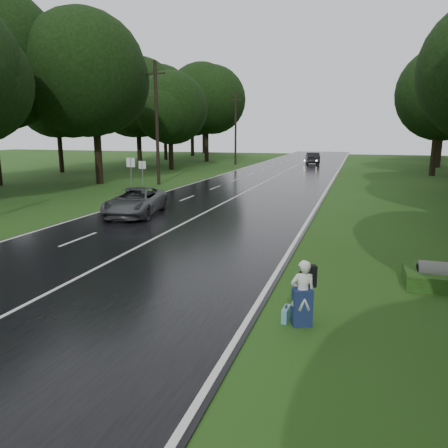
{
  "coord_description": "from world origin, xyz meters",
  "views": [
    {
      "loc": [
        8.13,
        -12.72,
        4.47
      ],
      "look_at": [
        3.43,
        2.11,
        1.1
      ],
      "focal_mm": 34.02,
      "sensor_mm": 36.0,
      "label": 1
    }
  ],
  "objects": [
    {
      "name": "tree_right_f",
      "position": [
        17.78,
        48.38,
        0.0
      ],
      "size": [
        9.63,
        9.63,
        15.04
      ],
      "primitive_type": null,
      "color": "black",
      "rests_on": "ground"
    },
    {
      "name": "ground",
      "position": [
        0.0,
        0.0,
        0.0
      ],
      "size": [
        160.0,
        160.0,
        0.0
      ],
      "primitive_type": "plane",
      "color": "#244A15",
      "rests_on": "ground"
    },
    {
      "name": "culvert",
      "position": [
        10.74,
        0.59,
        0.0
      ],
      "size": [
        1.48,
        0.74,
        0.74
      ],
      "primitive_type": "cylinder",
      "rotation": [
        0.0,
        1.57,
        0.0
      ],
      "color": "slate",
      "rests_on": "ground"
    },
    {
      "name": "tree_left_d",
      "position": [
        -13.78,
        19.81,
        0.0
      ],
      "size": [
        10.23,
        10.23,
        15.99
      ],
      "primitive_type": null,
      "color": "black",
      "rests_on": "ground"
    },
    {
      "name": "road_sign_b",
      "position": [
        -7.2,
        15.56,
        0.0
      ],
      "size": [
        0.57,
        0.1,
        2.39
      ],
      "primitive_type": null,
      "color": "white",
      "rests_on": "ground"
    },
    {
      "name": "utility_pole_mid",
      "position": [
        -8.5,
        20.82,
        0.0
      ],
      "size": [
        1.8,
        0.28,
        10.26
      ],
      "primitive_type": null,
      "color": "black",
      "rests_on": "ground"
    },
    {
      "name": "hitchhiker",
      "position": [
        7.07,
        -3.27,
        0.75
      ],
      "size": [
        0.69,
        0.67,
        1.61
      ],
      "color": "silver",
      "rests_on": "ground"
    },
    {
      "name": "tree_left_e",
      "position": [
        -13.78,
        35.02,
        0.0
      ],
      "size": [
        7.84,
        7.84,
        12.25
      ],
      "primitive_type": null,
      "color": "black",
      "rests_on": "ground"
    },
    {
      "name": "road",
      "position": [
        0.0,
        20.0,
        0.02
      ],
      "size": [
        12.0,
        140.0,
        0.04
      ],
      "primitive_type": "cube",
      "color": "black",
      "rests_on": "ground"
    },
    {
      "name": "utility_pole_far",
      "position": [
        -8.5,
        45.01,
        0.0
      ],
      "size": [
        1.8,
        0.28,
        9.75
      ],
      "primitive_type": null,
      "color": "black",
      "rests_on": "ground"
    },
    {
      "name": "tree_left_f",
      "position": [
        -14.61,
        50.0,
        0.0
      ],
      "size": [
        10.43,
        10.43,
        16.3
      ],
      "primitive_type": null,
      "color": "black",
      "rests_on": "ground"
    },
    {
      "name": "grey_car",
      "position": [
        -3.39,
        7.59,
        0.77
      ],
      "size": [
        3.31,
        5.58,
        1.46
      ],
      "primitive_type": "imported",
      "rotation": [
        0.0,
        0.0,
        0.18
      ],
      "color": "#46494B",
      "rests_on": "road"
    },
    {
      "name": "road_sign_a",
      "position": [
        -7.2,
        13.9,
        0.0
      ],
      "size": [
        0.65,
        0.1,
        2.72
      ],
      "primitive_type": null,
      "color": "white",
      "rests_on": "ground"
    },
    {
      "name": "suitcase",
      "position": [
        6.67,
        -3.15,
        0.17
      ],
      "size": [
        0.17,
        0.48,
        0.34
      ],
      "primitive_type": "cube",
      "rotation": [
        0.0,
        0.0,
        6.22
      ],
      "color": "teal",
      "rests_on": "ground"
    },
    {
      "name": "far_car",
      "position": [
        1.7,
        49.31,
        0.85
      ],
      "size": [
        2.58,
        5.16,
        1.62
      ],
      "primitive_type": "imported",
      "rotation": [
        0.0,
        0.0,
        3.32
      ],
      "color": "black",
      "rests_on": "road"
    },
    {
      "name": "tree_right_e",
      "position": [
        15.46,
        36.35,
        0.0
      ],
      "size": [
        9.14,
        9.14,
        14.28
      ],
      "primitive_type": null,
      "color": "black",
      "rests_on": "ground"
    },
    {
      "name": "lane_center",
      "position": [
        0.0,
        20.0,
        0.04
      ],
      "size": [
        0.12,
        140.0,
        0.01
      ],
      "primitive_type": "cube",
      "color": "silver",
      "rests_on": "road"
    }
  ]
}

